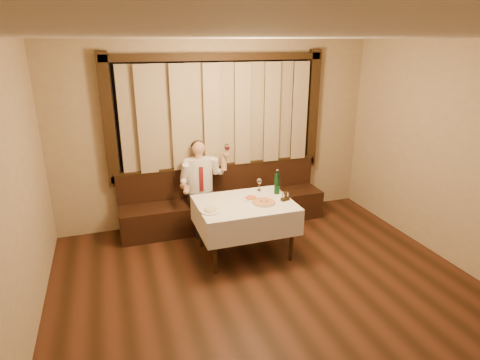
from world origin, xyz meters
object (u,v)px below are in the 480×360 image
object	(u,v)px
seated_man	(201,179)
cruet_caddy	(285,197)
dining_table	(245,209)
pizza	(264,202)
pasta_cream	(210,209)
banquette	(223,205)
green_bottle	(277,183)
pasta_red	(251,197)

from	to	relation	value
seated_man	cruet_caddy	bearing A→B (deg)	-49.29
dining_table	pizza	distance (m)	0.28
pizza	cruet_caddy	world-z (taller)	cruet_caddy
pizza	pasta_cream	distance (m)	0.73
pizza	cruet_caddy	bearing A→B (deg)	0.14
cruet_caddy	seated_man	xyz separation A→B (m)	(-0.90, 1.05, 0.01)
cruet_caddy	seated_man	size ratio (longest dim) A/B	0.09
banquette	green_bottle	world-z (taller)	green_bottle
banquette	pasta_red	size ratio (longest dim) A/B	13.33
pizza	pasta_cream	xyz separation A→B (m)	(-0.73, -0.04, 0.02)
green_bottle	dining_table	bearing A→B (deg)	-163.28
cruet_caddy	pasta_red	bearing A→B (deg)	140.13
banquette	pasta_cream	distance (m)	1.37
pasta_red	cruet_caddy	world-z (taller)	cruet_caddy
pasta_red	seated_man	bearing A→B (deg)	119.44
pasta_cream	green_bottle	world-z (taller)	green_bottle
banquette	pizza	bearing A→B (deg)	-78.93
dining_table	seated_man	bearing A→B (deg)	111.65
pizza	pasta_red	size ratio (longest dim) A/B	1.32
dining_table	green_bottle	distance (m)	0.60
pizza	seated_man	world-z (taller)	seated_man
green_bottle	seated_man	size ratio (longest dim) A/B	0.25
pasta_cream	cruet_caddy	distance (m)	1.04
dining_table	green_bottle	size ratio (longest dim) A/B	3.64
pasta_red	green_bottle	bearing A→B (deg)	11.13
green_bottle	cruet_caddy	bearing A→B (deg)	-89.13
banquette	dining_table	distance (m)	1.08
banquette	seated_man	xyz separation A→B (m)	(-0.37, -0.09, 0.50)
pasta_red	seated_man	size ratio (longest dim) A/B	0.17
pasta_cream	cruet_caddy	size ratio (longest dim) A/B	2.04
dining_table	green_bottle	bearing A→B (deg)	16.72
dining_table	cruet_caddy	world-z (taller)	cruet_caddy
pizza	pasta_cream	world-z (taller)	pasta_cream
dining_table	pizza	bearing A→B (deg)	-27.02
pasta_red	cruet_caddy	bearing A→B (deg)	-24.44
banquette	pasta_cream	world-z (taller)	banquette
dining_table	pasta_cream	bearing A→B (deg)	-163.53
dining_table	pasta_cream	xyz separation A→B (m)	(-0.51, -0.15, 0.14)
pasta_cream	cruet_caddy	world-z (taller)	cruet_caddy
pasta_red	green_bottle	size ratio (longest dim) A/B	0.69
cruet_caddy	banquette	bearing A→B (deg)	99.57
pizza	pasta_cream	size ratio (longest dim) A/B	1.23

